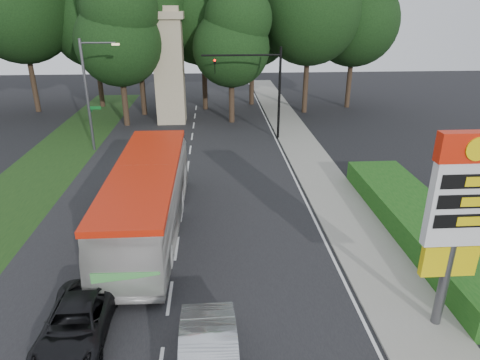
{
  "coord_description": "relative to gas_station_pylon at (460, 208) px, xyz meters",
  "views": [
    {
      "loc": [
        1.79,
        -9.2,
        10.18
      ],
      "look_at": [
        3.02,
        10.08,
        2.2
      ],
      "focal_mm": 32.0,
      "sensor_mm": 36.0,
      "label": 1
    }
  ],
  "objects": [
    {
      "name": "transit_bus",
      "position": [
        -10.57,
        7.23,
        -2.78
      ],
      "size": [
        3.05,
        12.01,
        3.33
      ],
      "primitive_type": "imported",
      "rotation": [
        0.0,
        0.0,
        -0.02
      ],
      "color": "silver",
      "rests_on": "ground"
    },
    {
      "name": "sidewalk_right",
      "position": [
        -0.7,
        10.01,
        -4.39
      ],
      "size": [
        3.0,
        80.0,
        0.12
      ],
      "primitive_type": "cube",
      "color": "gray",
      "rests_on": "ground"
    },
    {
      "name": "grass_verge_left",
      "position": [
        -18.7,
        16.01,
        -4.44
      ],
      "size": [
        5.0,
        50.0,
        0.02
      ],
      "primitive_type": "cube",
      "color": "#193814",
      "rests_on": "ground"
    },
    {
      "name": "hedge",
      "position": [
        2.3,
        6.01,
        -3.85
      ],
      "size": [
        3.0,
        14.0,
        1.2
      ],
      "primitive_type": "cube",
      "color": "#164A13",
      "rests_on": "ground"
    },
    {
      "name": "tree_monument_left",
      "position": [
        -15.2,
        27.01,
        4.23
      ],
      "size": [
        7.28,
        7.28,
        14.3
      ],
      "color": "#2D2116",
      "rests_on": "ground"
    },
    {
      "name": "gas_station_pylon",
      "position": [
        0.0,
        0.0,
        0.0
      ],
      "size": [
        2.1,
        0.45,
        6.85
      ],
      "color": "#59595E",
      "rests_on": "ground"
    },
    {
      "name": "traffic_signal_mast",
      "position": [
        -3.52,
        22.0,
        0.22
      ],
      "size": [
        6.1,
        0.35,
        7.2
      ],
      "color": "black",
      "rests_on": "ground"
    },
    {
      "name": "tree_far_east",
      "position": [
        6.8,
        33.01,
        5.9
      ],
      "size": [
        8.68,
        8.68,
        17.05
      ],
      "color": "#2D2116",
      "rests_on": "ground"
    },
    {
      "name": "tree_west_near",
      "position": [
        -19.2,
        35.01,
        5.57
      ],
      "size": [
        8.4,
        8.4,
        16.5
      ],
      "color": "#2D2116",
      "rests_on": "ground"
    },
    {
      "name": "road_surface",
      "position": [
        -9.2,
        10.01,
        -4.44
      ],
      "size": [
        14.0,
        80.0,
        0.02
      ],
      "primitive_type": "cube",
      "color": "black",
      "rests_on": "ground"
    },
    {
      "name": "tree_east_near",
      "position": [
        -3.2,
        35.01,
        5.23
      ],
      "size": [
        8.12,
        8.12,
        15.95
      ],
      "color": "#2D2116",
      "rests_on": "ground"
    },
    {
      "name": "tree_monument_right",
      "position": [
        -5.7,
        27.51,
        3.56
      ],
      "size": [
        6.72,
        6.72,
        13.2
      ],
      "color": "#2D2116",
      "rests_on": "ground"
    },
    {
      "name": "streetlight_signs",
      "position": [
        -16.19,
        20.01,
        -0.01
      ],
      "size": [
        2.75,
        0.98,
        8.0
      ],
      "color": "#59595E",
      "rests_on": "ground"
    },
    {
      "name": "suv_charcoal",
      "position": [
        -12.0,
        0.11,
        -3.83
      ],
      "size": [
        2.13,
        4.48,
        1.23
      ],
      "primitive_type": "imported",
      "rotation": [
        0.0,
        0.0,
        0.02
      ],
      "color": "black",
      "rests_on": "ground"
    },
    {
      "name": "monument",
      "position": [
        -11.2,
        28.01,
        0.66
      ],
      "size": [
        3.0,
        3.0,
        10.05
      ],
      "color": "tan",
      "rests_on": "ground"
    }
  ]
}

